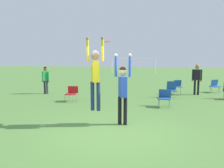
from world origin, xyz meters
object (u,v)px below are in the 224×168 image
person_defending (123,87)px  camping_chair_1 (165,97)px  camping_chair_2 (177,85)px  camping_chair_3 (215,85)px  person_spectator_near (197,76)px  frisbee (107,41)px  camping_chair_4 (72,92)px  person_spectator_far (46,78)px  camping_chair_5 (171,88)px  person_jumping (95,72)px

person_defending → camping_chair_1: 3.49m
camping_chair_2 → person_defending: bearing=58.8°
camping_chair_3 → person_spectator_near: person_spectator_near is taller
person_defending → frisbee: size_ratio=9.08×
camping_chair_4 → person_spectator_far: bearing=-50.6°
camping_chair_1 → camping_chair_2: bearing=-96.3°
person_spectator_far → frisbee: bearing=-89.7°
camping_chair_2 → camping_chair_4: size_ratio=1.10×
person_spectator_near → person_spectator_far: person_spectator_near is taller
camping_chair_1 → person_spectator_near: (1.59, 4.05, 0.68)m
camping_chair_2 → camping_chair_5: bearing=60.6°
camping_chair_5 → person_spectator_far: 7.56m
person_jumping → camping_chair_2: 8.29m
frisbee → camping_chair_3: 10.02m
frisbee → person_spectator_far: frisbee is taller
camping_chair_2 → camping_chair_4: camping_chair_2 is taller
person_spectator_far → camping_chair_2: bearing=-30.6°
camping_chair_2 → person_spectator_far: person_spectator_far is taller
frisbee → camping_chair_5: (1.78, 5.86, -2.15)m
person_jumping → person_spectator_far: (-5.42, 5.30, -0.73)m
person_jumping → person_spectator_near: person_jumping is taller
frisbee → camping_chair_2: (2.08, 7.52, -2.16)m
camping_chair_4 → person_spectator_far: (-2.72, 1.76, 0.55)m
person_jumping → camping_chair_2: (2.37, 7.86, -1.22)m
frisbee → camping_chair_4: (-2.99, 3.20, -2.22)m
person_defending → camping_chair_5: (1.29, 5.79, -0.71)m
person_defending → person_spectator_far: size_ratio=1.36×
person_spectator_near → person_spectator_far: size_ratio=1.10×
camping_chair_3 → camping_chair_5: camping_chair_5 is taller
camping_chair_5 → camping_chair_4: bearing=11.3°
person_defending → frisbee: 1.52m
camping_chair_5 → person_spectator_far: bearing=-11.0°
camping_chair_1 → camping_chair_5: size_ratio=0.84×
camping_chair_5 → person_spectator_far: person_spectator_far is taller
camping_chair_3 → camping_chair_5: bearing=8.0°
camping_chair_3 → camping_chair_1: bearing=23.0°
camping_chair_1 → camping_chair_2: 4.26m
camping_chair_5 → person_spectator_near: person_spectator_near is taller
camping_chair_2 → camping_chair_3: camping_chair_2 is taller
person_jumping → person_spectator_far: person_jumping is taller
camping_chair_1 → person_jumping: bearing=63.0°
person_defending → person_spectator_near: 7.75m
camping_chair_4 → person_spectator_far: person_spectator_far is taller
camping_chair_2 → person_spectator_near: 1.28m
camping_chair_3 → camping_chair_4: 9.22m
camping_chair_5 → person_spectator_near: size_ratio=0.49×
camping_chair_2 → camping_chair_5: (-0.30, -1.66, 0.00)m
camping_chair_1 → person_spectator_far: bearing=-12.6°
person_defending → camping_chair_4: size_ratio=3.00×
person_defending → camping_chair_3: person_defending is taller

